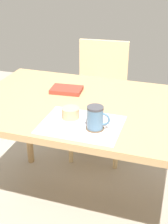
% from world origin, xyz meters
% --- Properties ---
extents(ground_plane, '(4.40, 4.40, 0.02)m').
position_xyz_m(ground_plane, '(0.00, 0.00, -0.01)').
color(ground_plane, '#9E9384').
extents(dining_table, '(1.30, 0.83, 0.75)m').
position_xyz_m(dining_table, '(0.00, 0.00, 0.68)').
color(dining_table, tan).
rests_on(dining_table, ground_plane).
extents(wooden_chair, '(0.45, 0.45, 0.90)m').
position_xyz_m(wooden_chair, '(-0.13, 0.72, 0.50)').
color(wooden_chair, '#D1B27F').
rests_on(wooden_chair, ground_plane).
extents(placemat, '(0.38, 0.29, 0.00)m').
position_xyz_m(placemat, '(0.03, -0.24, 0.76)').
color(placemat, silver).
rests_on(placemat, dining_table).
extents(pastry_plate, '(0.17, 0.17, 0.01)m').
position_xyz_m(pastry_plate, '(-0.03, -0.21, 0.76)').
color(pastry_plate, white).
rests_on(pastry_plate, placemat).
extents(pastry, '(0.09, 0.09, 0.05)m').
position_xyz_m(pastry, '(-0.03, -0.21, 0.80)').
color(pastry, tan).
rests_on(pastry, pastry_plate).
extents(coffee_coaster, '(0.09, 0.09, 0.00)m').
position_xyz_m(coffee_coaster, '(0.10, -0.26, 0.76)').
color(coffee_coaster, brown).
rests_on(coffee_coaster, placemat).
extents(coffee_mug, '(0.11, 0.08, 0.11)m').
position_xyz_m(coffee_mug, '(0.11, -0.26, 0.82)').
color(coffee_mug, slate).
rests_on(coffee_mug, coffee_coaster).
extents(small_book, '(0.19, 0.14, 0.02)m').
position_xyz_m(small_book, '(-0.18, 0.12, 0.77)').
color(small_book, maroon).
rests_on(small_book, dining_table).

